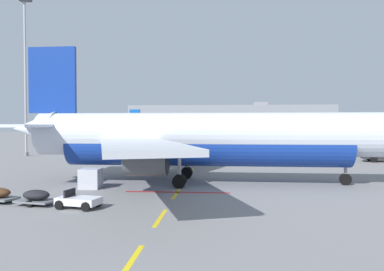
# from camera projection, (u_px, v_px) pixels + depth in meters

# --- Properties ---
(ground) EXTENTS (400.00, 400.00, 0.00)m
(ground) POSITION_uv_depth(u_px,v_px,m) (379.00, 168.00, 44.89)
(ground) COLOR slate
(apron_paint_markings) EXTENTS (8.00, 95.96, 0.01)m
(apron_paint_markings) POSITION_uv_depth(u_px,v_px,m) (193.00, 168.00, 44.65)
(apron_paint_markings) COLOR yellow
(apron_paint_markings) RESTS_ON ground
(airliner_foreground) EXTENTS (34.70, 34.63, 12.20)m
(airliner_foreground) POSITION_uv_depth(u_px,v_px,m) (199.00, 138.00, 33.17)
(airliner_foreground) COLOR silver
(airliner_foreground) RESTS_ON ground
(airliner_mid_left) EXTENTS (26.16, 25.14, 9.40)m
(airliner_mid_left) POSITION_uv_depth(u_px,v_px,m) (167.00, 132.00, 102.21)
(airliner_mid_left) COLOR silver
(airliner_mid_left) RESTS_ON ground
(baggage_train) EXTENTS (11.66, 3.76, 1.14)m
(baggage_train) POSITION_uv_depth(u_px,v_px,m) (17.00, 196.00, 24.51)
(baggage_train) COLOR silver
(baggage_train) RESTS_ON ground
(uld_cargo_container) EXTENTS (1.63, 1.59, 1.60)m
(uld_cargo_container) POSITION_uv_depth(u_px,v_px,m) (91.00, 178.00, 30.47)
(uld_cargo_container) COLOR #B7BCC6
(uld_cargo_container) RESTS_ON ground
(apron_light_mast_near) EXTENTS (1.80, 1.80, 25.84)m
(apron_light_mast_near) POSITION_uv_depth(u_px,v_px,m) (25.00, 58.00, 61.59)
(apron_light_mast_near) COLOR slate
(apron_light_mast_near) RESTS_ON ground
(terminal_satellite) EXTENTS (87.07, 19.71, 14.93)m
(terminal_satellite) POSITION_uv_depth(u_px,v_px,m) (230.00, 121.00, 166.35)
(terminal_satellite) COLOR gray
(terminal_satellite) RESTS_ON ground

